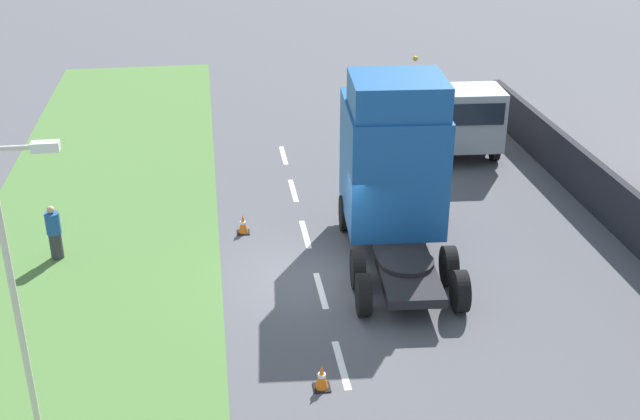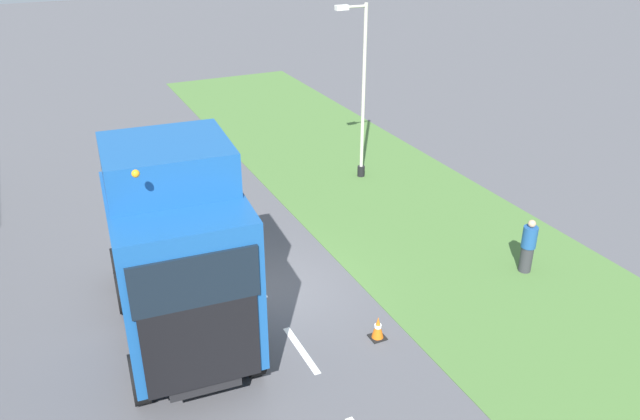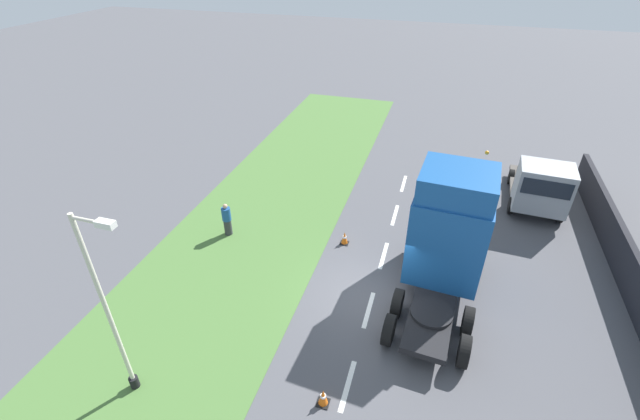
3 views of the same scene
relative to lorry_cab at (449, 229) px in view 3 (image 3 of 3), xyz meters
name	(u,v)px [view 3 (image 3 of 3)]	position (x,y,z in m)	size (l,w,h in m)	color
ground_plane	(372,296)	(-2.31, -1.57, -2.47)	(120.00, 120.00, 0.00)	#515156
grass_verge	(227,266)	(-8.31, -1.57, -2.46)	(7.00, 44.00, 0.01)	#4C7538
lane_markings	(369,310)	(-2.31, -2.27, -2.47)	(0.16, 21.00, 0.00)	white
lorry_cab	(449,229)	(0.00, 0.00, 0.00)	(3.09, 6.52, 5.09)	black
flatbed_truck	(541,187)	(4.05, 6.31, -1.07)	(2.63, 5.27, 2.65)	#999EA3
lamp_post	(113,318)	(-8.25, -7.31, 0.47)	(1.25, 0.27, 6.18)	black
pedestrian	(227,220)	(-9.23, 0.45, -1.71)	(0.39, 0.39, 1.57)	#333338
traffic_cone_lead	(323,397)	(-2.85, -6.22, -2.19)	(0.36, 0.36, 0.58)	black
traffic_cone_trailing	(345,238)	(-4.09, 1.28, -2.19)	(0.36, 0.36, 0.58)	black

